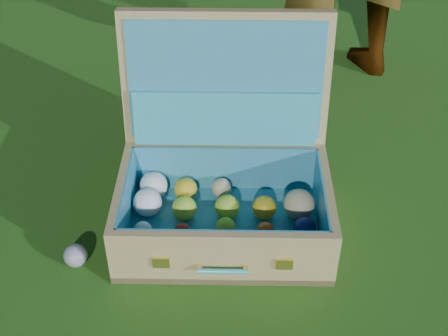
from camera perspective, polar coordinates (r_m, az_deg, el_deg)
ground at (r=1.82m, az=4.97°, el=-6.17°), size 60.00×60.00×0.00m
stray_ball at (r=1.76m, az=-13.42°, el=-7.79°), size 0.07×0.07×0.07m
suitcase at (r=1.77m, az=-0.04°, el=-0.37°), size 0.60×0.52×0.57m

